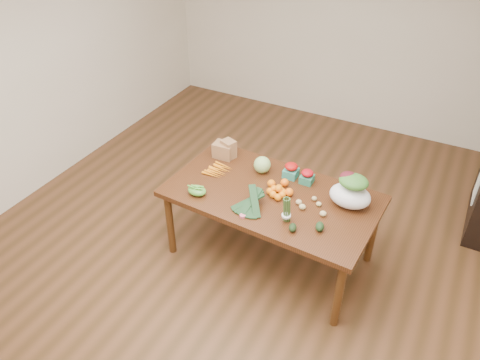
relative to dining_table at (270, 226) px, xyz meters
The scene contains 24 objects.
floor 0.50m from the dining_table, behind, with size 6.00×6.00×0.00m, color brown.
room_walls 1.03m from the dining_table, behind, with size 5.02×6.02×2.70m.
dining_table is the anchor object (origin of this frame).
dish_towel 2.16m from the dining_table, 40.72° to the left, with size 0.02×0.28×0.45m, color white.
paper_bag 0.88m from the dining_table, 153.94° to the left, with size 0.26×0.22×0.18m, color #9E6546, non-canonical shape.
cabbage 0.57m from the dining_table, 130.20° to the left, with size 0.16×0.16×0.16m, color #A8C370.
strawberry_basket_a 0.54m from the dining_table, 82.33° to the left, with size 0.13×0.13×0.12m, color #AC110B, non-canonical shape.
strawberry_basket_b 0.56m from the dining_table, 55.68° to the left, with size 0.12×0.12×0.11m, color red, non-canonical shape.
orange_a 0.42m from the dining_table, 118.31° to the left, with size 0.07×0.07×0.07m, color orange.
orange_b 0.45m from the dining_table, 72.44° to the left, with size 0.08×0.08×0.08m, color orange.
orange_c 0.44m from the dining_table, 18.10° to the left, with size 0.07×0.07×0.07m, color orange.
mandarin_cluster 0.43m from the dining_table, 12.58° to the left, with size 0.18×0.18×0.10m, color orange, non-canonical shape.
carrots 0.71m from the dining_table, behind, with size 0.22×0.24×0.03m, color orange, non-canonical shape.
snap_pea_bag 0.78m from the dining_table, 152.01° to the right, with size 0.17×0.13×0.08m, color #59B43D.
kale_bunch 0.55m from the dining_table, 104.82° to the right, with size 0.32×0.40×0.16m, color black, non-canonical shape.
asparagus_bundle 0.63m from the dining_table, 48.24° to the right, with size 0.08×0.08×0.25m, color #456D32, non-canonical shape.
potato_a 0.48m from the dining_table, ahead, with size 0.05×0.05×0.05m, color tan.
potato_b 0.51m from the dining_table, 13.43° to the right, with size 0.06×0.05×0.05m, color tan.
potato_c 0.58m from the dining_table, ahead, with size 0.05×0.04×0.04m, color tan.
potato_d 0.54m from the dining_table, 13.14° to the left, with size 0.05×0.04×0.04m, color tan.
potato_e 0.64m from the dining_table, ahead, with size 0.06×0.05×0.05m, color #D2B879.
avocado_a 0.65m from the dining_table, 46.43° to the right, with size 0.06×0.09×0.06m, color black.
avocado_b 0.72m from the dining_table, 25.66° to the right, with size 0.07×0.10×0.07m, color black.
salad_bag 0.84m from the dining_table, 14.09° to the left, with size 0.35×0.27×0.27m, color white, non-canonical shape.
Camera 1 is at (1.61, -3.04, 3.26)m, focal length 35.00 mm.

